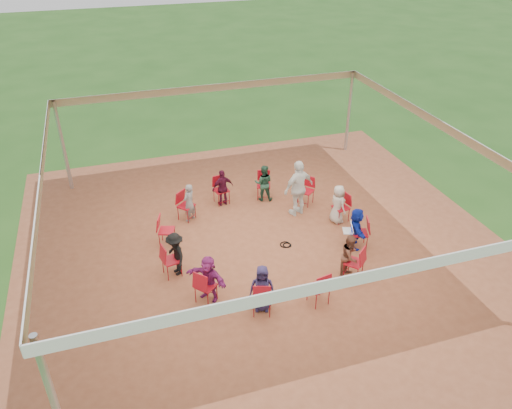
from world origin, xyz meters
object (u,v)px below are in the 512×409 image
object	(u,v)px
chair_1	(341,208)
person_seated_1	(338,204)
chair_9	(262,297)
person_seated_3	(223,188)
person_seated_4	(189,203)
person_seated_8	(350,256)
person_seated_2	(264,183)
chair_6	(167,231)
chair_11	(354,263)
chair_8	(206,286)
chair_5	(186,206)
person_seated_0	(356,228)
chair_10	(319,287)
standing_person	(299,188)
person_seated_5	(175,254)
chair_3	(264,185)
person_seated_6	(208,278)
chair_2	(306,191)
cable_coil	(286,245)
person_seated_7	(262,288)
chair_7	(171,260)
chair_0	(360,233)
chair_4	(221,190)
laptop	(350,229)

from	to	relation	value
chair_1	person_seated_1	xyz separation A→B (m)	(-0.12, -0.02, 0.15)
chair_9	person_seated_3	distance (m)	4.95
chair_1	person_seated_4	xyz separation A→B (m)	(-4.22, 1.38, 0.15)
chair_9	person_seated_8	size ratio (longest dim) A/B	0.76
chair_9	person_seated_2	distance (m)	5.13
chair_6	person_seated_4	world-z (taller)	person_seated_4
chair_11	person_seated_2	bearing A→B (deg)	60.77
chair_8	person_seated_2	distance (m)	4.95
chair_5	person_seated_0	world-z (taller)	person_seated_0
chair_10	standing_person	size ratio (longest dim) A/B	0.51
chair_1	person_seated_5	size ratio (longest dim) A/B	0.76
chair_3	person_seated_3	distance (m)	1.34
chair_6	person_seated_6	world-z (taller)	person_seated_6
chair_10	chair_2	bearing A→B (deg)	60.00
chair_3	person_seated_5	distance (m)	4.44
person_seated_2	person_seated_3	bearing A→B (deg)	15.00
chair_10	cable_coil	size ratio (longest dim) A/B	2.80
chair_9	person_seated_2	world-z (taller)	person_seated_2
chair_2	cable_coil	distance (m)	2.40
person_seated_1	person_seated_3	world-z (taller)	same
person_seated_4	standing_person	size ratio (longest dim) A/B	0.68
person_seated_6	chair_1	bearing A→B (deg)	74.64
chair_11	chair_8	bearing A→B (deg)	135.00
chair_6	person_seated_7	distance (m)	3.63
chair_9	person_seated_7	size ratio (longest dim) A/B	0.76
chair_1	person_seated_8	bearing A→B (deg)	147.68
chair_7	person_seated_1	xyz separation A→B (m)	(5.03, 0.99, 0.15)
chair_5	person_seated_2	bearing A→B (deg)	147.68
cable_coil	person_seated_8	bearing A→B (deg)	-58.45
chair_3	chair_9	xyz separation A→B (m)	(-1.70, -4.96, 0.00)
chair_7	chair_11	xyz separation A→B (m)	(4.30, -1.47, 0.00)
person_seated_1	chair_11	bearing A→B (deg)	152.32
person_seated_1	chair_8	bearing A→B (deg)	105.36
chair_9	person_seated_4	distance (m)	4.44
chair_8	person_seated_2	bearing A→B (deg)	104.64
person_seated_3	chair_2	bearing A→B (deg)	152.32
chair_0	person_seated_7	distance (m)	3.63
person_seated_6	chair_4	bearing A→B (deg)	120.77
person_seated_4	person_seated_8	distance (m)	5.01
person_seated_5	cable_coil	world-z (taller)	person_seated_5
chair_7	chair_4	bearing A→B (deg)	135.00
person_seated_5	person_seated_1	bearing A→B (deg)	90.00
chair_5	person_seated_5	world-z (taller)	person_seated_5
chair_5	chair_11	size ratio (longest dim) A/B	1.00
chair_8	person_seated_2	xyz separation A→B (m)	(2.79, 4.09, 0.15)
chair_6	chair_10	size ratio (longest dim) A/B	1.00
person_seated_5	standing_person	distance (m)	4.36
chair_7	person_seated_1	bearing A→B (deg)	90.00
chair_7	cable_coil	distance (m)	3.23
laptop	person_seated_2	bearing A→B (deg)	43.16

